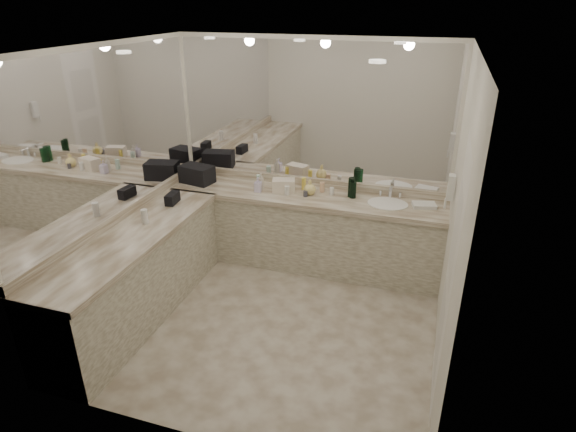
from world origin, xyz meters
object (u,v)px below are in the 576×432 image
(black_toiletry_bag, at_px, (197,174))
(soap_bottle_a, at_px, (261,181))
(soap_bottle_b, at_px, (258,185))
(cream_cosmetic_case, at_px, (284,186))
(soap_bottle_c, at_px, (310,187))
(wall_phone, at_px, (451,187))
(sink, at_px, (388,204))
(hand_towel, at_px, (424,205))

(black_toiletry_bag, bearing_deg, soap_bottle_a, 1.90)
(soap_bottle_a, bearing_deg, black_toiletry_bag, -178.10)
(soap_bottle_b, bearing_deg, soap_bottle_a, 86.89)
(black_toiletry_bag, xyz_separation_m, cream_cosmetic_case, (1.10, 0.03, -0.04))
(soap_bottle_c, bearing_deg, soap_bottle_b, -170.64)
(wall_phone, height_order, cream_cosmetic_case, wall_phone)
(black_toiletry_bag, bearing_deg, cream_cosmetic_case, 1.64)
(sink, relative_size, black_toiletry_bag, 1.13)
(sink, relative_size, soap_bottle_a, 2.26)
(soap_bottle_c, bearing_deg, sink, -0.88)
(sink, height_order, soap_bottle_a, soap_bottle_a)
(cream_cosmetic_case, distance_m, soap_bottle_b, 0.30)
(sink, height_order, wall_phone, wall_phone)
(sink, relative_size, wall_phone, 1.83)
(sink, xyz_separation_m, hand_towel, (0.38, 0.04, 0.03))
(hand_towel, distance_m, soap_bottle_a, 1.86)
(black_toiletry_bag, bearing_deg, hand_towel, 1.29)
(cream_cosmetic_case, height_order, soap_bottle_c, soap_bottle_c)
(soap_bottle_b, bearing_deg, sink, 3.26)
(cream_cosmetic_case, height_order, hand_towel, cream_cosmetic_case)
(cream_cosmetic_case, distance_m, soap_bottle_a, 0.28)
(hand_towel, xyz_separation_m, soap_bottle_a, (-1.86, -0.03, 0.08))
(soap_bottle_c, bearing_deg, wall_phone, -18.98)
(black_toiletry_bag, height_order, cream_cosmetic_case, black_toiletry_bag)
(soap_bottle_b, bearing_deg, soap_bottle_c, 9.36)
(sink, bearing_deg, soap_bottle_c, 179.12)
(hand_towel, bearing_deg, cream_cosmetic_case, -178.95)
(soap_bottle_a, distance_m, soap_bottle_c, 0.59)
(cream_cosmetic_case, relative_size, hand_towel, 1.05)
(wall_phone, distance_m, black_toiletry_bag, 2.96)
(hand_towel, height_order, soap_bottle_b, soap_bottle_b)
(soap_bottle_a, bearing_deg, soap_bottle_c, 0.81)
(black_toiletry_bag, relative_size, cream_cosmetic_case, 1.52)
(sink, distance_m, hand_towel, 0.39)
(hand_towel, relative_size, soap_bottle_a, 1.25)
(wall_phone, xyz_separation_m, black_toiletry_bag, (-2.90, 0.48, -0.34))
(cream_cosmetic_case, bearing_deg, soap_bottle_a, 164.69)
(cream_cosmetic_case, bearing_deg, black_toiletry_bag, 165.48)
(hand_towel, bearing_deg, black_toiletry_bag, -178.71)
(cream_cosmetic_case, relative_size, soap_bottle_c, 1.45)
(soap_bottle_a, bearing_deg, soap_bottle_b, -93.11)
(black_toiletry_bag, height_order, soap_bottle_b, black_toiletry_bag)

